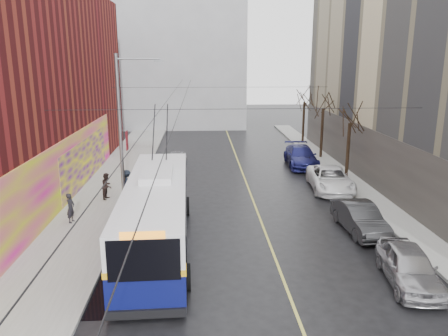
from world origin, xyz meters
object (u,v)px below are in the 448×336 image
at_px(tree_far, 305,94).
at_px(parked_car_c, 330,179).
at_px(pedestrian_a, 71,208).
at_px(pedestrian_c, 127,183).
at_px(tree_near, 351,112).
at_px(streetlight_pole, 123,129).
at_px(following_car, 176,160).
at_px(parked_car_b, 360,218).
at_px(trolleybus, 157,212).
at_px(parked_car_d, 301,156).
at_px(pedestrian_b, 107,186).
at_px(parked_car_a, 409,266).
at_px(tree_mid, 324,99).

relative_size(tree_far, parked_car_c, 1.17).
distance_m(pedestrian_a, pedestrian_c, 5.10).
height_order(tree_near, pedestrian_c, tree_near).
bearing_deg(streetlight_pole, following_car, 77.11).
bearing_deg(tree_near, parked_car_b, -104.80).
xyz_separation_m(pedestrian_a, pedestrian_c, (2.27, 4.56, 0.04)).
distance_m(trolleybus, parked_car_d, 18.64).
height_order(trolleybus, parked_car_b, trolleybus).
xyz_separation_m(parked_car_b, parked_car_d, (0.19, 14.22, 0.08)).
bearing_deg(pedestrian_b, pedestrian_a, 173.91).
relative_size(parked_car_b, parked_car_d, 0.79).
bearing_deg(parked_car_c, parked_car_a, -87.74).
distance_m(tree_far, trolleybus, 28.45).
bearing_deg(following_car, trolleybus, -85.67).
bearing_deg(streetlight_pole, pedestrian_a, -140.99).
bearing_deg(streetlight_pole, tree_far, 52.88).
distance_m(streetlight_pole, following_car, 11.28).
bearing_deg(tree_near, pedestrian_b, -166.03).
relative_size(tree_far, parked_car_d, 1.15).
bearing_deg(streetlight_pole, parked_car_d, 38.99).
bearing_deg(parked_car_a, trolleybus, 165.82).
relative_size(tree_near, tree_mid, 0.96).
relative_size(tree_near, trolleybus, 0.49).
bearing_deg(tree_far, parked_car_a, -95.08).
height_order(streetlight_pole, following_car, streetlight_pole).
bearing_deg(pedestrian_c, pedestrian_b, 83.83).
height_order(tree_mid, pedestrian_b, tree_mid).
distance_m(tree_far, parked_car_b, 24.47).
distance_m(pedestrian_b, pedestrian_c, 1.28).
xyz_separation_m(tree_near, parked_car_c, (-2.00, -2.59, -4.20)).
distance_m(parked_car_a, following_car, 22.04).
xyz_separation_m(streetlight_pole, tree_mid, (15.14, 13.00, 0.41)).
xyz_separation_m(streetlight_pole, trolleybus, (2.26, -5.14, -3.15)).
height_order(tree_near, parked_car_c, tree_near).
xyz_separation_m(streetlight_pole, pedestrian_a, (-2.64, -2.14, -3.89)).
relative_size(trolleybus, parked_car_a, 2.94).
distance_m(parked_car_a, parked_car_d, 19.61).
relative_size(streetlight_pole, tree_far, 1.37).
xyz_separation_m(streetlight_pole, tree_near, (15.14, 6.00, 0.13)).
bearing_deg(parked_car_d, tree_near, -57.67).
bearing_deg(parked_car_b, pedestrian_c, 150.56).
bearing_deg(pedestrian_c, parked_car_a, -164.87).
height_order(parked_car_c, parked_car_d, parked_car_d).
bearing_deg(trolleybus, tree_near, 39.28).
relative_size(tree_near, pedestrian_a, 3.95).
height_order(tree_far, parked_car_c, tree_far).
xyz_separation_m(following_car, pedestrian_c, (-2.70, -7.79, 0.33)).
bearing_deg(parked_car_a, pedestrian_b, 149.47).
xyz_separation_m(parked_car_c, following_car, (-10.80, 6.80, -0.11)).
distance_m(streetlight_pole, pedestrian_b, 4.55).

